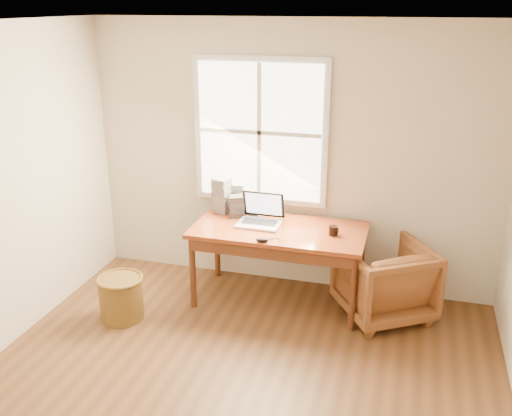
{
  "coord_description": "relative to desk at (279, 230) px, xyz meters",
  "views": [
    {
      "loc": [
        1.13,
        -2.96,
        2.73
      ],
      "look_at": [
        -0.18,
        1.65,
        0.98
      ],
      "focal_mm": 40.0,
      "sensor_mm": 36.0,
      "label": 1
    }
  ],
  "objects": [
    {
      "name": "cd_stack_c",
      "position": [
        -0.65,
        0.26,
        0.19
      ],
      "size": [
        0.19,
        0.17,
        0.35
      ],
      "primitive_type": "cube",
      "rotation": [
        0.0,
        0.0,
        -0.3
      ],
      "color": "#A8A6B4",
      "rests_on": "desk"
    },
    {
      "name": "laptop",
      "position": [
        -0.2,
        0.01,
        0.18
      ],
      "size": [
        0.44,
        0.46,
        0.32
      ],
      "primitive_type": null,
      "rotation": [
        0.0,
        0.0,
        -0.01
      ],
      "color": "#AAACB1",
      "rests_on": "desk"
    },
    {
      "name": "cd_stack_b",
      "position": [
        -0.48,
        0.19,
        0.13
      ],
      "size": [
        0.18,
        0.17,
        0.21
      ],
      "primitive_type": "cube",
      "rotation": [
        0.0,
        0.0,
        0.43
      ],
      "color": "#222227",
      "rests_on": "desk"
    },
    {
      "name": "cd_stack_d",
      "position": [
        -0.32,
        0.3,
        0.1
      ],
      "size": [
        0.16,
        0.15,
        0.17
      ],
      "primitive_type": "cube",
      "rotation": [
        0.0,
        0.0,
        -0.24
      ],
      "color": "#ABB0B7",
      "rests_on": "desk"
    },
    {
      "name": "coffee_mug",
      "position": [
        0.5,
        -0.03,
        0.06
      ],
      "size": [
        0.09,
        0.09,
        0.09
      ],
      "primitive_type": "cylinder",
      "rotation": [
        0.0,
        0.0,
        -0.23
      ],
      "color": "black",
      "rests_on": "desk"
    },
    {
      "name": "armchair",
      "position": [
        0.99,
        0.0,
        -0.38
      ],
      "size": [
        1.04,
        1.04,
        0.7
      ],
      "primitive_type": "imported",
      "rotation": [
        0.0,
        0.0,
        3.71
      ],
      "color": "brown",
      "rests_on": "room_shell"
    },
    {
      "name": "mouse",
      "position": [
        -0.07,
        -0.35,
        0.04
      ],
      "size": [
        0.12,
        0.09,
        0.04
      ],
      "primitive_type": "ellipsoid",
      "rotation": [
        0.0,
        0.0,
        0.24
      ],
      "color": "black",
      "rests_on": "desk"
    },
    {
      "name": "room_shell",
      "position": [
        -0.02,
        -1.64,
        0.59
      ],
      "size": [
        4.04,
        4.54,
        2.64
      ],
      "color": "brown",
      "rests_on": "ground"
    },
    {
      "name": "cd_stack_a",
      "position": [
        -0.52,
        0.35,
        0.16
      ],
      "size": [
        0.15,
        0.14,
        0.28
      ],
      "primitive_type": "cube",
      "rotation": [
        0.0,
        0.0,
        0.11
      ],
      "color": "#ACB0B8",
      "rests_on": "desk"
    },
    {
      "name": "desk",
      "position": [
        0.0,
        0.0,
        0.0
      ],
      "size": [
        1.6,
        0.8,
        0.04
      ],
      "primitive_type": "cube",
      "color": "brown",
      "rests_on": "room_shell"
    },
    {
      "name": "wicker_stool",
      "position": [
        -1.29,
        -0.71,
        -0.53
      ],
      "size": [
        0.39,
        0.39,
        0.39
      ],
      "primitive_type": "cylinder",
      "rotation": [
        0.0,
        0.0,
        -0.0
      ],
      "color": "brown",
      "rests_on": "room_shell"
    }
  ]
}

